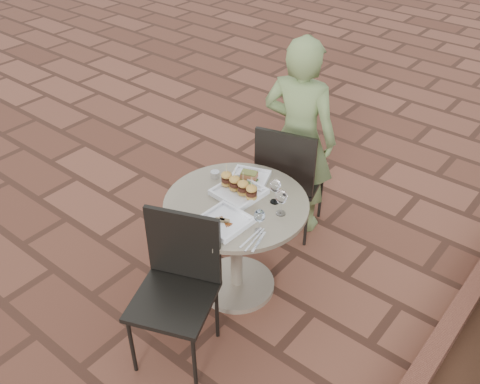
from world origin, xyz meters
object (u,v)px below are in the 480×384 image
Objects in this scene: chair_near at (178,277)px; plate_salmon at (249,178)px; chair_far at (288,173)px; diner at (299,138)px; plate_tuna at (224,221)px; cafe_table at (236,233)px; plate_sliders at (239,188)px.

chair_near reaches higher than plate_salmon.
chair_far is 0.61× the size of diner.
chair_near is 3.34× the size of plate_tuna.
cafe_table is 0.71m from chair_far.
chair_far is 3.01× the size of plate_salmon.
plate_salmon is at bearing 74.45° from chair_far.
plate_salmon is 0.16m from plate_sliders.
cafe_table is at bearing 85.16° from diner.
plate_tuna is at bearing -69.81° from plate_salmon.
chair_far is at bearing 90.09° from plate_salmon.
plate_tuna is (0.08, -0.21, 0.26)m from cafe_table.
chair_near is 3.01× the size of plate_salmon.
plate_tuna is (0.19, -1.06, -0.02)m from diner.
chair_far reaches higher than cafe_table.
plate_salmon is (-0.12, 0.80, 0.20)m from chair_near.
cafe_table is 0.90m from diner.
diner reaches higher than plate_salmon.
cafe_table is 0.57m from chair_near.
plate_tuna is (0.16, -0.91, 0.20)m from chair_far.
plate_salmon is 1.04× the size of plate_sliders.
cafe_table is 3.23× the size of plate_tuna.
cafe_table is 0.59× the size of diner.
plate_tuna is at bearing 87.84° from diner.
plate_sliders is at bearing 118.41° from cafe_table.
diner is 5.14× the size of plate_sliders.
chair_far reaches higher than plate_salmon.
plate_sliders is (-0.04, 0.08, 0.29)m from cafe_table.
plate_sliders is at bearing 78.34° from chair_far.
plate_salmon reaches higher than cafe_table.
cafe_table is 0.30m from plate_sliders.
plate_salmon is at bearing 76.79° from chair_near.
chair_near is 0.69m from plate_sliders.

